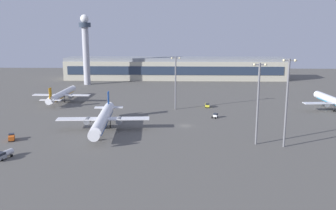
{
  "coord_description": "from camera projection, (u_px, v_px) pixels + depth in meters",
  "views": [
    {
      "loc": [
        -2.98,
        -145.1,
        39.53
      ],
      "look_at": [
        -7.74,
        21.24,
        4.0
      ],
      "focal_mm": 39.71,
      "sensor_mm": 36.0,
      "label": 1
    }
  ],
  "objects": [
    {
      "name": "airplane_far_stand",
      "position": [
        62.0,
        95.0,
        196.87
      ],
      "size": [
        30.39,
        39.08,
        10.03
      ],
      "rotation": [
        0.0,
        0.0,
        -0.03
      ],
      "color": "white",
      "rests_on": "ground"
    },
    {
      "name": "apron_light_central",
      "position": [
        258.0,
        99.0,
        123.38
      ],
      "size": [
        4.8,
        0.9,
        27.73
      ],
      "color": "slate",
      "rests_on": "ground"
    },
    {
      "name": "apron_light_west",
      "position": [
        176.0,
        80.0,
        176.71
      ],
      "size": [
        4.8,
        0.9,
        25.28
      ],
      "color": "slate",
      "rests_on": "ground"
    },
    {
      "name": "ground_plane",
      "position": [
        186.0,
        126.0,
        150.01
      ],
      "size": [
        416.0,
        416.0,
        0.0
      ],
      "primitive_type": "plane",
      "color": "#56544F"
    },
    {
      "name": "apron_light_east",
      "position": [
        287.0,
        98.0,
        120.46
      ],
      "size": [
        4.8,
        0.9,
        29.37
      ],
      "color": "slate",
      "rests_on": "ground"
    },
    {
      "name": "maintenance_van",
      "position": [
        207.0,
        105.0,
        183.73
      ],
      "size": [
        2.11,
        4.2,
        2.25
      ],
      "rotation": [
        0.0,
        0.0,
        3.11
      ],
      "color": "yellow",
      "rests_on": "ground"
    },
    {
      "name": "terminal_building",
      "position": [
        175.0,
        68.0,
        279.93
      ],
      "size": [
        163.76,
        22.4,
        16.4
      ],
      "color": "#B2AD99",
      "rests_on": "ground"
    },
    {
      "name": "airplane_mid_apron",
      "position": [
        103.0,
        119.0,
        143.09
      ],
      "size": [
        35.83,
        46.01,
        11.8
      ],
      "rotation": [
        0.0,
        0.0,
        3.21
      ],
      "color": "white",
      "rests_on": "ground"
    },
    {
      "name": "baggage_tractor",
      "position": [
        12.0,
        137.0,
        130.58
      ],
      "size": [
        3.31,
        4.57,
        2.25
      ],
      "rotation": [
        0.0,
        0.0,
        0.37
      ],
      "color": "#D85919",
      "rests_on": "ground"
    },
    {
      "name": "control_tower",
      "position": [
        86.0,
        45.0,
        250.09
      ],
      "size": [
        8.0,
        8.0,
        46.99
      ],
      "color": "#A8A8B2",
      "rests_on": "ground"
    },
    {
      "name": "fuel_truck",
      "position": [
        4.0,
        154.0,
        112.5
      ],
      "size": [
        4.08,
        6.64,
        2.35
      ],
      "rotation": [
        0.0,
        0.0,
        2.8
      ],
      "color": "gray",
      "rests_on": "ground"
    },
    {
      "name": "pushback_tug",
      "position": [
        215.0,
        115.0,
        162.71
      ],
      "size": [
        3.13,
        3.56,
        2.05
      ],
      "rotation": [
        0.0,
        0.0,
        5.74
      ],
      "color": "white",
      "rests_on": "ground"
    }
  ]
}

